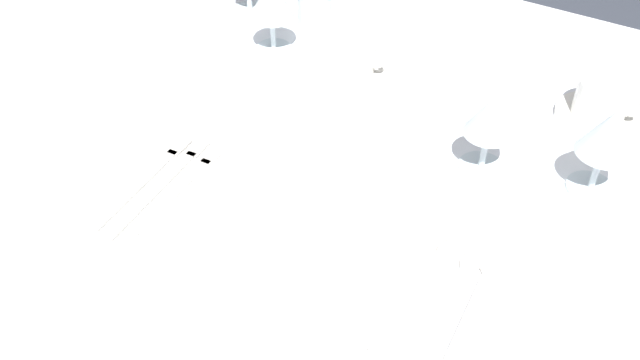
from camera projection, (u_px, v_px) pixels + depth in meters
The scene contains 16 objects.
dining_table at pixel (346, 178), 1.15m from camera, with size 1.80×1.11×0.74m.
dinner_plate at pixel (273, 241), 0.92m from camera, with size 0.28×0.28×0.02m, color white.
fork_outer at pixel (179, 189), 1.00m from camera, with size 0.02×0.22×0.00m.
fork_inner at pixel (165, 182), 1.01m from camera, with size 0.03×0.23×0.00m.
fork_salad at pixel (148, 177), 1.02m from camera, with size 0.03×0.21×0.00m.
dinner_knife at pixel (400, 286), 0.88m from camera, with size 0.02×0.22×0.00m.
spoon_soup at pixel (427, 281), 0.88m from camera, with size 0.03×0.21×0.01m.
spoon_dessert at pixel (450, 296), 0.86m from camera, with size 0.03×0.22×0.01m.
spoon_tea at pixel (477, 298), 0.86m from camera, with size 0.03×0.21×0.01m.
saucer_left at pixel (596, 116), 1.12m from camera, with size 0.13×0.13×0.01m, color white.
coffee_cup_left at pixel (603, 98), 1.10m from camera, with size 0.10×0.08×0.06m.
saucer_right at pixel (351, 70), 1.22m from camera, with size 0.13×0.13×0.01m, color white.
coffee_cup_right at pixel (353, 51), 1.19m from camera, with size 0.10×0.08×0.07m.
wine_glass_centre at pixel (271, 2), 1.21m from camera, with size 0.08×0.08×0.13m.
wine_glass_left at pixel (608, 137), 0.94m from camera, with size 0.08×0.08×0.14m.
wine_glass_right at pixel (491, 119), 0.98m from camera, with size 0.07×0.07×0.13m.
Camera 1 is at (0.39, -0.76, 1.43)m, focal length 40.27 mm.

